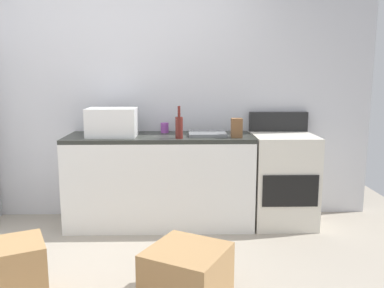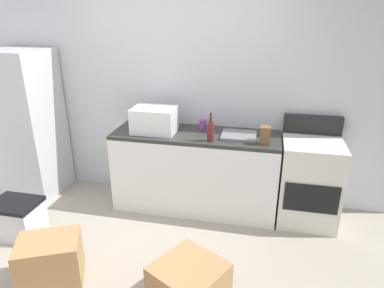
{
  "view_description": "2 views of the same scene",
  "coord_description": "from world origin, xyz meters",
  "views": [
    {
      "loc": [
        0.52,
        -2.66,
        1.48
      ],
      "look_at": [
        0.6,
        0.63,
        0.91
      ],
      "focal_mm": 37.54,
      "sensor_mm": 36.0,
      "label": 1
    },
    {
      "loc": [
        1.0,
        -2.2,
        2.14
      ],
      "look_at": [
        0.35,
        0.78,
        0.94
      ],
      "focal_mm": 31.95,
      "sensor_mm": 36.0,
      "label": 2
    }
  ],
  "objects": [
    {
      "name": "stove_oven",
      "position": [
        1.52,
        1.21,
        0.47
      ],
      "size": [
        0.6,
        0.61,
        1.1
      ],
      "color": "silver",
      "rests_on": "ground_plane"
    },
    {
      "name": "wall_back",
      "position": [
        0.0,
        1.55,
        1.3
      ],
      "size": [
        5.0,
        0.1,
        2.6
      ],
      "primitive_type": "cube",
      "color": "silver",
      "rests_on": "ground_plane"
    },
    {
      "name": "microwave",
      "position": [
        -0.15,
        1.15,
        1.04
      ],
      "size": [
        0.46,
        0.34,
        0.27
      ],
      "primitive_type": "cube",
      "color": "white",
      "rests_on": "kitchen_counter"
    },
    {
      "name": "cardboard_box_large",
      "position": [
        -0.62,
        -0.24,
        0.21
      ],
      "size": [
        0.6,
        0.54,
        0.42
      ],
      "primitive_type": "cube",
      "rotation": [
        0.0,
        0.0,
        0.44
      ],
      "color": "#A37A4C",
      "rests_on": "ground_plane"
    },
    {
      "name": "sink_basin",
      "position": [
        0.76,
        1.19,
        0.92
      ],
      "size": [
        0.36,
        0.32,
        0.03
      ],
      "primitive_type": "cube",
      "color": "slate",
      "rests_on": "kitchen_counter"
    },
    {
      "name": "cardboard_box_small",
      "position": [
        0.55,
        -0.23,
        0.19
      ],
      "size": [
        0.64,
        0.65,
        0.38
      ],
      "primitive_type": "cube",
      "rotation": [
        0.0,
        0.0,
        -0.5
      ],
      "color": "#A37A4C",
      "rests_on": "ground_plane"
    },
    {
      "name": "refrigerator",
      "position": [
        -1.75,
        1.15,
        0.87
      ],
      "size": [
        0.68,
        0.66,
        1.74
      ],
      "primitive_type": "cube",
      "color": "silver",
      "rests_on": "ground_plane"
    },
    {
      "name": "wine_bottle",
      "position": [
        0.49,
        1.0,
        1.01
      ],
      "size": [
        0.07,
        0.07,
        0.3
      ],
      "color": "#591E19",
      "rests_on": "kitchen_counter"
    },
    {
      "name": "ground_plane",
      "position": [
        0.0,
        0.0,
        0.0
      ],
      "size": [
        6.0,
        6.0,
        0.0
      ],
      "primitive_type": "plane",
      "color": "#9E9384"
    },
    {
      "name": "kitchen_counter",
      "position": [
        0.3,
        1.2,
        0.45
      ],
      "size": [
        1.8,
        0.6,
        0.9
      ],
      "color": "white",
      "rests_on": "ground_plane"
    },
    {
      "name": "storage_bin",
      "position": [
        -1.33,
        0.27,
        0.19
      ],
      "size": [
        0.46,
        0.36,
        0.38
      ],
      "color": "silver",
      "rests_on": "ground_plane"
    },
    {
      "name": "knife_block",
      "position": [
        1.03,
        1.04,
        0.99
      ],
      "size": [
        0.1,
        0.1,
        0.18
      ],
      "primitive_type": "cube",
      "color": "brown",
      "rests_on": "kitchen_counter"
    },
    {
      "name": "coffee_mug",
      "position": [
        0.34,
        1.38,
        0.95
      ],
      "size": [
        0.08,
        0.08,
        0.1
      ],
      "primitive_type": "cylinder",
      "color": "purple",
      "rests_on": "kitchen_counter"
    }
  ]
}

